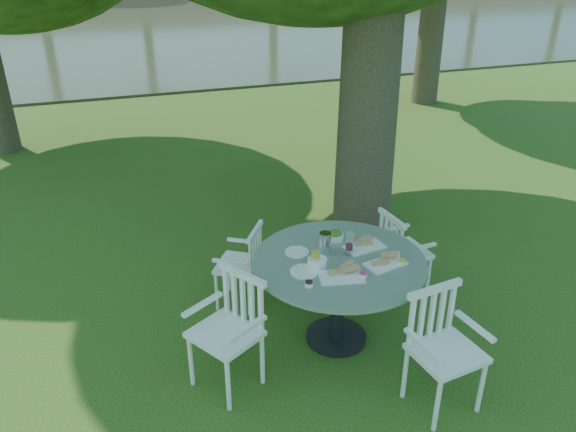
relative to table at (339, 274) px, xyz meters
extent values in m
plane|color=#1D3B0C|center=(-0.14, 0.75, -0.70)|extent=(140.00, 140.00, 0.00)
cylinder|color=black|center=(0.00, 0.00, -0.68)|extent=(0.56, 0.56, 0.04)
cylinder|color=black|center=(0.00, 0.00, -0.28)|extent=(0.12, 0.12, 0.77)
cylinder|color=slate|center=(0.00, 0.00, 0.13)|extent=(1.50, 1.50, 0.04)
cylinder|color=white|center=(1.18, 0.34, -0.48)|extent=(0.04, 0.04, 0.44)
cylinder|color=white|center=(1.15, 0.73, -0.48)|extent=(0.04, 0.04, 0.44)
cylinder|color=white|center=(0.82, 0.31, -0.48)|extent=(0.04, 0.04, 0.44)
cylinder|color=white|center=(0.79, 0.71, -0.48)|extent=(0.04, 0.04, 0.44)
cube|color=white|center=(0.98, 0.52, -0.24)|extent=(0.45, 0.49, 0.04)
cube|color=white|center=(0.79, 0.51, -0.03)|extent=(0.08, 0.45, 0.45)
cylinder|color=white|center=(-0.73, 1.12, -0.49)|extent=(0.03, 0.03, 0.42)
cylinder|color=white|center=(-0.93, 0.81, -0.49)|extent=(0.03, 0.03, 0.42)
cylinder|color=white|center=(-0.45, 0.94, -0.49)|extent=(0.03, 0.03, 0.42)
cylinder|color=white|center=(-0.65, 0.63, -0.49)|extent=(0.03, 0.03, 0.42)
cube|color=white|center=(-0.69, 0.88, -0.26)|extent=(0.56, 0.57, 0.04)
cube|color=white|center=(-0.54, 0.77, -0.07)|extent=(0.27, 0.38, 0.43)
cylinder|color=white|center=(-1.37, -0.15, -0.46)|extent=(0.04, 0.04, 0.49)
cylinder|color=white|center=(-1.15, -0.52, -0.46)|extent=(0.04, 0.04, 0.49)
cylinder|color=white|center=(-1.03, 0.05, -0.46)|extent=(0.04, 0.04, 0.49)
cylinder|color=white|center=(-0.81, -0.33, -0.46)|extent=(0.04, 0.04, 0.49)
cube|color=white|center=(-1.09, -0.24, -0.19)|extent=(0.64, 0.66, 0.04)
cube|color=white|center=(-0.90, -0.13, 0.04)|extent=(0.29, 0.45, 0.50)
cylinder|color=white|center=(0.26, -1.24, -0.46)|extent=(0.04, 0.04, 0.48)
cylinder|color=white|center=(0.68, -1.19, -0.46)|extent=(0.04, 0.04, 0.48)
cylinder|color=white|center=(0.21, -0.86, -0.46)|extent=(0.04, 0.04, 0.48)
cylinder|color=white|center=(0.64, -0.80, -0.46)|extent=(0.04, 0.04, 0.48)
cube|color=white|center=(0.45, -1.02, -0.20)|extent=(0.55, 0.51, 0.04)
cube|color=white|center=(0.42, -0.81, 0.03)|extent=(0.50, 0.10, 0.49)
cube|color=white|center=(-0.11, -0.27, 0.16)|extent=(0.40, 0.29, 0.01)
cube|color=white|center=(0.33, -0.20, 0.16)|extent=(0.38, 0.27, 0.01)
cube|color=white|center=(0.30, 0.12, 0.16)|extent=(0.38, 0.24, 0.01)
cylinder|color=white|center=(-0.36, -0.09, 0.15)|extent=(0.24, 0.24, 0.01)
cylinder|color=white|center=(-0.31, 0.24, 0.15)|extent=(0.21, 0.21, 0.01)
cylinder|color=white|center=(-0.22, -0.03, 0.18)|extent=(0.17, 0.17, 0.06)
cylinder|color=white|center=(0.11, 0.35, 0.18)|extent=(0.16, 0.16, 0.05)
cylinder|color=silver|center=(-0.09, 0.13, 0.25)|extent=(0.10, 0.10, 0.21)
cylinder|color=white|center=(0.11, 0.06, 0.25)|extent=(0.08, 0.08, 0.21)
cylinder|color=white|center=(-0.17, 0.04, 0.20)|extent=(0.06, 0.06, 0.10)
cylinder|color=white|center=(-0.22, 0.02, 0.21)|extent=(0.07, 0.07, 0.12)
cylinder|color=white|center=(0.07, -0.32, 0.16)|extent=(0.07, 0.07, 0.03)
cylinder|color=white|center=(0.46, -0.25, 0.16)|extent=(0.07, 0.07, 0.03)
cylinder|color=white|center=(0.48, -0.12, 0.16)|extent=(0.06, 0.06, 0.03)
cylinder|color=white|center=(-0.40, -0.30, 0.16)|extent=(0.07, 0.07, 0.03)
cube|color=#2D341F|center=(-0.14, 23.75, -0.70)|extent=(100.00, 28.00, 0.12)
camera|label=1|loc=(-1.81, -3.79, 2.62)|focal=35.00mm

